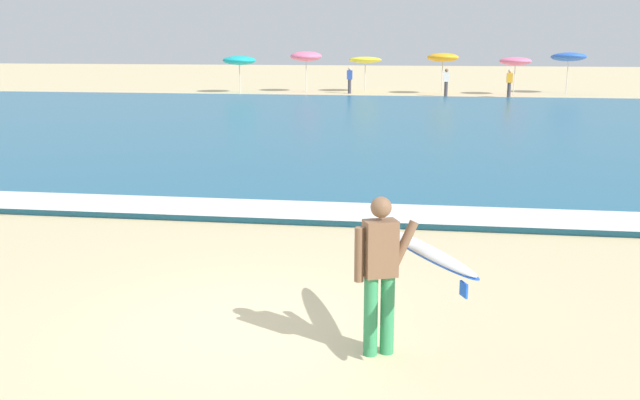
% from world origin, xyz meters
% --- Properties ---
extents(ground_plane, '(160.00, 160.00, 0.00)m').
position_xyz_m(ground_plane, '(0.00, 0.00, 0.00)').
color(ground_plane, beige).
extents(sea, '(120.00, 28.00, 0.14)m').
position_xyz_m(sea, '(0.00, 18.67, 0.07)').
color(sea, '#1E6084').
rests_on(sea, ground).
extents(surf_foam, '(120.00, 1.43, 0.01)m').
position_xyz_m(surf_foam, '(0.00, 5.27, 0.15)').
color(surf_foam, white).
rests_on(surf_foam, sea).
extents(surfer_with_board, '(1.33, 2.38, 1.73)m').
position_xyz_m(surfer_with_board, '(1.76, -0.43, 1.02)').
color(surfer_with_board, '#338E56').
rests_on(surfer_with_board, ground).
extents(beach_umbrella_0, '(2.02, 2.03, 2.24)m').
position_xyz_m(beach_umbrella_0, '(-9.30, 35.47, 1.94)').
color(beach_umbrella_0, beige).
rests_on(beach_umbrella_0, ground).
extents(beach_umbrella_1, '(1.94, 1.95, 2.48)m').
position_xyz_m(beach_umbrella_1, '(-5.40, 36.80, 2.17)').
color(beach_umbrella_1, beige).
rests_on(beach_umbrella_1, ground).
extents(beach_umbrella_2, '(2.02, 2.03, 2.20)m').
position_xyz_m(beach_umbrella_2, '(-1.78, 37.37, 1.95)').
color(beach_umbrella_2, beige).
rests_on(beach_umbrella_2, ground).
extents(beach_umbrella_3, '(1.86, 1.89, 2.46)m').
position_xyz_m(beach_umbrella_3, '(2.92, 36.11, 2.15)').
color(beach_umbrella_3, beige).
rests_on(beach_umbrella_3, ground).
extents(beach_umbrella_4, '(1.85, 1.86, 2.22)m').
position_xyz_m(beach_umbrella_4, '(7.12, 36.14, 1.95)').
color(beach_umbrella_4, beige).
rests_on(beach_umbrella_4, ground).
extents(beach_umbrella_5, '(2.09, 2.13, 2.52)m').
position_xyz_m(beach_umbrella_5, '(10.40, 37.75, 2.17)').
color(beach_umbrella_5, beige).
rests_on(beach_umbrella_5, ground).
extents(beachgoer_near_row_left, '(0.32, 0.20, 1.58)m').
position_xyz_m(beachgoer_near_row_left, '(3.13, 34.37, 0.84)').
color(beachgoer_near_row_left, '#383842').
rests_on(beachgoer_near_row_left, ground).
extents(beachgoer_near_row_mid, '(0.32, 0.20, 1.58)m').
position_xyz_m(beachgoer_near_row_mid, '(-2.58, 35.81, 0.84)').
color(beachgoer_near_row_mid, '#383842').
rests_on(beachgoer_near_row_mid, ground).
extents(beachgoer_near_row_right, '(0.32, 0.20, 1.58)m').
position_xyz_m(beachgoer_near_row_right, '(6.61, 34.02, 0.84)').
color(beachgoer_near_row_right, '#383842').
rests_on(beachgoer_near_row_right, ground).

